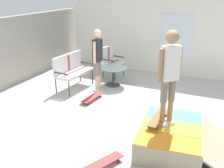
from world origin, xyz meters
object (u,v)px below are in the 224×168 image
object	(u,v)px
patio_bench	(71,68)
patio_chair_near_house	(111,59)
patio_table	(113,73)
skateboard_on_ramp	(158,118)
person_watching	(98,56)
person_skater	(170,71)
skateboard_spare	(103,163)
skate_ramp	(172,137)
skateboard_by_bench	(92,98)

from	to	relation	value
patio_bench	patio_chair_near_house	distance (m)	1.57
patio_table	skateboard_on_ramp	size ratio (longest dim) A/B	1.11
patio_chair_near_house	person_watching	distance (m)	1.42
patio_chair_near_house	person_watching	xyz separation A→B (m)	(-1.34, -0.20, 0.44)
person_skater	skateboard_spare	size ratio (longest dim) A/B	2.20
skate_ramp	patio_table	size ratio (longest dim) A/B	2.04
person_watching	patio_table	bearing A→B (deg)	-21.10
person_watching	person_skater	size ratio (longest dim) A/B	1.01
patio_bench	skateboard_by_bench	bearing A→B (deg)	-121.10
patio_chair_near_house	skateboard_spare	xyz separation A→B (m)	(-4.40, -1.84, -0.53)
skate_ramp	person_watching	size ratio (longest dim) A/B	1.03
skateboard_by_bench	skateboard_spare	size ratio (longest dim) A/B	1.01
patio_bench	skateboard_spare	world-z (taller)	patio_bench
person_watching	skateboard_by_bench	bearing A→B (deg)	-165.65
person_skater	skate_ramp	bearing A→B (deg)	-115.22
patio_table	skate_ramp	bearing A→B (deg)	-137.33
person_skater	skateboard_by_bench	bearing A→B (deg)	62.09
skate_ramp	skateboard_by_bench	world-z (taller)	skate_ramp
patio_chair_near_house	patio_table	xyz separation A→B (m)	(-0.76, -0.42, -0.21)
patio_bench	patio_chair_near_house	bearing A→B (deg)	-23.53
patio_chair_near_house	person_skater	bearing A→B (deg)	-141.10
patio_bench	patio_chair_near_house	xyz separation A→B (m)	(1.44, -0.63, -0.00)
skate_ramp	skateboard_spare	size ratio (longest dim) A/B	2.28
skate_ramp	patio_bench	xyz separation A→B (m)	(1.86, 3.39, 0.41)
patio_chair_near_house	skateboard_spare	size ratio (longest dim) A/B	1.27
patio_bench	person_watching	xyz separation A→B (m)	(0.10, -0.83, 0.44)
patio_bench	person_skater	distance (m)	3.79
patio_table	person_skater	world-z (taller)	person_skater
skate_ramp	person_watching	distance (m)	3.34
patio_table	skateboard_on_ramp	world-z (taller)	patio_table
skateboard_by_bench	patio_chair_near_house	bearing A→B (deg)	10.58
skate_ramp	person_skater	bearing A→B (deg)	64.78
patio_bench	skateboard_on_ramp	bearing A→B (deg)	-120.24
patio_bench	patio_chair_near_house	world-z (taller)	same
patio_table	person_watching	size ratio (longest dim) A/B	0.50
skate_ramp	skateboard_by_bench	bearing A→B (deg)	62.26
skateboard_on_ramp	skateboard_spare	bearing A→B (deg)	152.03
person_skater	skateboard_spare	bearing A→B (deg)	146.62
person_watching	patio_chair_near_house	bearing A→B (deg)	8.52
person_watching	skateboard_by_bench	distance (m)	1.22
patio_chair_near_house	skateboard_spare	distance (m)	4.80
skate_ramp	person_skater	xyz separation A→B (m)	(0.07, 0.16, 1.26)
patio_table	patio_bench	bearing A→B (deg)	122.89
person_watching	skateboard_by_bench	xyz separation A→B (m)	(-0.71, -0.18, -0.97)
skate_ramp	patio_table	bearing A→B (deg)	42.67
patio_table	person_skater	bearing A→B (deg)	-138.47
patio_chair_near_house	skateboard_by_bench	size ratio (longest dim) A/B	1.25
patio_table	person_watching	distance (m)	0.90
patio_bench	patio_table	distance (m)	1.27
patio_table	skateboard_by_bench	xyz separation A→B (m)	(-1.29, 0.04, -0.32)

